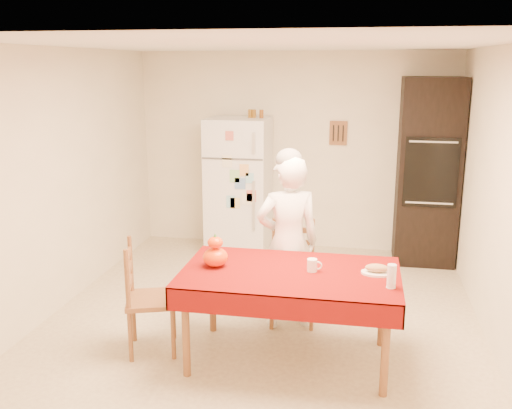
% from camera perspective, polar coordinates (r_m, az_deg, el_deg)
% --- Properties ---
extents(floor, '(4.50, 4.50, 0.00)m').
position_cam_1_polar(floor, '(5.55, 0.76, -11.05)').
color(floor, tan).
rests_on(floor, ground).
extents(room_shell, '(4.02, 4.52, 2.51)m').
position_cam_1_polar(room_shell, '(5.09, 0.83, 5.76)').
color(room_shell, '#F5EBCE').
rests_on(room_shell, ground).
extents(refrigerator, '(0.75, 0.74, 1.70)m').
position_cam_1_polar(refrigerator, '(7.16, -1.72, 1.87)').
color(refrigerator, white).
rests_on(refrigerator, floor).
extents(oven_cabinet, '(0.70, 0.62, 2.20)m').
position_cam_1_polar(oven_cabinet, '(7.04, 16.82, 3.14)').
color(oven_cabinet, black).
rests_on(oven_cabinet, floor).
extents(dining_table, '(1.70, 1.00, 0.76)m').
position_cam_1_polar(dining_table, '(4.52, 3.42, -7.51)').
color(dining_table, brown).
rests_on(dining_table, floor).
extents(chair_far, '(0.46, 0.44, 0.95)m').
position_cam_1_polar(chair_far, '(5.31, 3.68, -6.33)').
color(chair_far, brown).
rests_on(chair_far, floor).
extents(chair_left, '(0.51, 0.52, 0.95)m').
position_cam_1_polar(chair_left, '(4.82, -11.20, -8.73)').
color(chair_left, brown).
rests_on(chair_left, floor).
extents(seated_woman, '(0.67, 0.55, 1.58)m').
position_cam_1_polar(seated_woman, '(5.10, 3.20, -3.84)').
color(seated_woman, white).
rests_on(seated_woman, floor).
extents(coffee_mug, '(0.08, 0.08, 0.10)m').
position_cam_1_polar(coffee_mug, '(4.50, 5.63, -6.06)').
color(coffee_mug, white).
rests_on(coffee_mug, dining_table).
extents(pumpkin_lower, '(0.20, 0.20, 0.15)m').
position_cam_1_polar(pumpkin_lower, '(4.59, -4.08, -5.27)').
color(pumpkin_lower, '#C83604').
rests_on(pumpkin_lower, dining_table).
extents(pumpkin_upper, '(0.12, 0.12, 0.09)m').
position_cam_1_polar(pumpkin_upper, '(4.55, -4.11, -3.81)').
color(pumpkin_upper, '#E93B05').
rests_on(pumpkin_upper, pumpkin_lower).
extents(wine_glass, '(0.07, 0.07, 0.18)m').
position_cam_1_polar(wine_glass, '(4.26, 13.40, -6.99)').
color(wine_glass, white).
rests_on(wine_glass, dining_table).
extents(bread_plate, '(0.24, 0.24, 0.02)m').
position_cam_1_polar(bread_plate, '(4.53, 11.97, -6.71)').
color(bread_plate, white).
rests_on(bread_plate, dining_table).
extents(bread_loaf, '(0.18, 0.10, 0.06)m').
position_cam_1_polar(bread_loaf, '(4.52, 12.00, -6.23)').
color(bread_loaf, '#A47951').
rests_on(bread_loaf, bread_plate).
extents(spice_jar_left, '(0.05, 0.05, 0.10)m').
position_cam_1_polar(spice_jar_left, '(7.05, -0.59, 9.08)').
color(spice_jar_left, '#885B18').
rests_on(spice_jar_left, refrigerator).
extents(spice_jar_mid, '(0.05, 0.05, 0.10)m').
position_cam_1_polar(spice_jar_mid, '(7.04, -0.21, 9.07)').
color(spice_jar_mid, '#885A18').
rests_on(spice_jar_mid, refrigerator).
extents(spice_jar_right, '(0.05, 0.05, 0.10)m').
position_cam_1_polar(spice_jar_right, '(7.02, 0.55, 9.06)').
color(spice_jar_right, brown).
rests_on(spice_jar_right, refrigerator).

